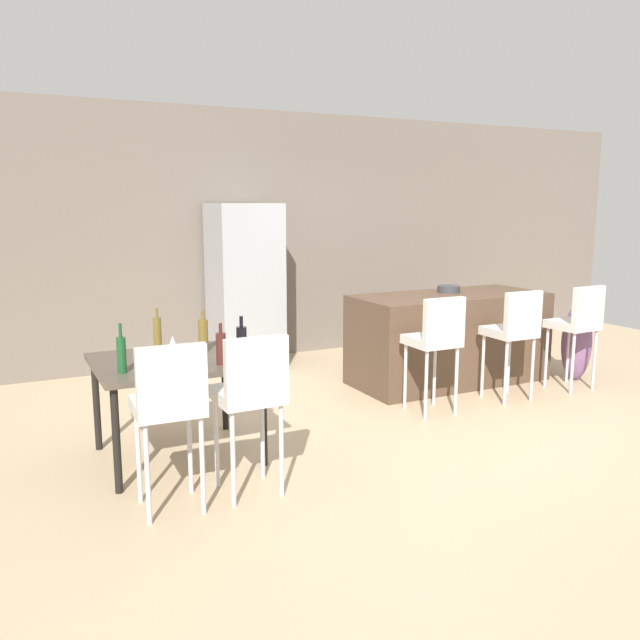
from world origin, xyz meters
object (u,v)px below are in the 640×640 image
Objects in this scene: wine_bottle_end at (203,335)px; wine_bottle_left at (242,343)px; kitchen_island at (449,338)px; dining_chair_far at (251,389)px; bar_chair_middle at (514,328)px; fruit_bowl at (449,289)px; dining_chair_near at (169,400)px; wine_glass_far at (173,343)px; dining_table at (176,368)px; bar_chair_left at (436,337)px; wine_bottle_middle at (121,354)px; refrigerator at (245,287)px; wine_bottle_right at (157,332)px; bar_chair_right at (578,321)px; floor_vase at (577,342)px; wine_bottle_corner at (221,348)px.

wine_bottle_left reaches higher than wine_bottle_end.
kitchen_island is 1.92× the size of dining_chair_far.
bar_chair_middle is at bearing -82.22° from kitchen_island.
fruit_bowl is at bearing 23.08° from wine_bottle_left.
dining_chair_near is at bearing -166.58° from bar_chair_middle.
kitchen_island is 11.61× the size of wine_glass_far.
dining_table is 0.35m from wine_bottle_end.
bar_chair_left is 3.17× the size of wine_bottle_middle.
dining_table is at bearing -120.88° from refrigerator.
wine_glass_far is at bearing -126.10° from dining_table.
wine_bottle_middle is 3.14m from refrigerator.
dining_chair_far is at bearing -149.74° from kitchen_island.
refrigerator is (1.41, 2.36, 0.06)m from wine_glass_far.
refrigerator is (-1.66, 1.54, 0.46)m from kitchen_island.
kitchen_island is 1.80× the size of dining_table.
bar_chair_middle is 6.03× the size of wine_glass_far.
wine_bottle_end is 1.00× the size of wine_bottle_right.
floor_vase is at bearing 41.07° from bar_chair_right.
wine_glass_far is (0.23, 0.82, 0.17)m from dining_chair_near.
bar_chair_left is 0.93× the size of dining_table.
kitchen_island is 1.92× the size of dining_chair_near.
wine_bottle_left is (0.67, 0.60, 0.17)m from dining_chair_near.
refrigerator reaches higher than wine_bottle_middle.
kitchen_island is at bearing 26.28° from dining_chair_near.
refrigerator is at bearing 126.86° from bar_chair_middle.
bar_chair_middle reaches higher than wine_bottle_corner.
dining_chair_far is at bearing -165.12° from floor_vase.
bar_chair_right is 1.00× the size of dining_chair_far.
dining_chair_far is 6.03× the size of wine_glass_far.
fruit_bowl is at bearing 27.41° from dining_chair_near.
wine_glass_far is at bearing -176.62° from floor_vase.
kitchen_island is 3.25m from dining_chair_far.
bar_chair_right and dining_chair_near have the same top height.
bar_chair_middle is (0.11, -0.82, 0.24)m from kitchen_island.
wine_glass_far is at bearing 108.51° from dining_chair_far.
bar_chair_middle is 2.96m from refrigerator.
bar_chair_middle and dining_chair_far have the same top height.
wine_bottle_middle is (-4.40, -0.20, 0.17)m from bar_chair_right.
dining_chair_far is 0.64m from wine_bottle_left.
wine_bottle_corner is 1.24× the size of fruit_bowl.
wine_bottle_left is at bearing -173.04° from floor_vase.
wine_bottle_middle is 0.44m from wine_glass_far.
kitchen_island is at bearing 21.42° from wine_bottle_left.
wine_bottle_left is (0.16, 0.60, 0.17)m from dining_chair_far.
wine_bottle_end reaches higher than wine_glass_far.
dining_chair_far reaches higher than kitchen_island.
wine_bottle_middle is 0.35× the size of floor_vase.
wine_bottle_corner is (-2.03, -0.27, 0.16)m from bar_chair_left.
wine_bottle_corner is (0.24, -0.30, 0.19)m from dining_table.
refrigerator reaches higher than wine_bottle_left.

